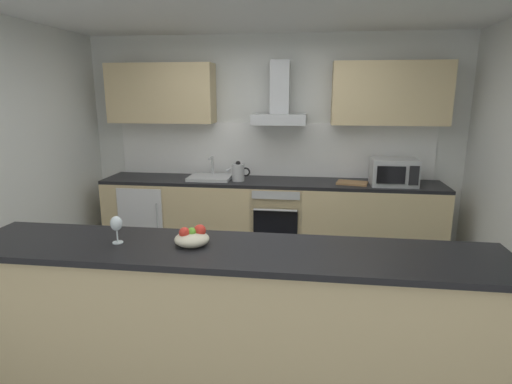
% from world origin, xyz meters
% --- Properties ---
extents(ground, '(5.57, 4.95, 0.02)m').
position_xyz_m(ground, '(0.00, 0.00, -0.01)').
color(ground, slate).
extents(wall_back, '(5.57, 0.12, 2.60)m').
position_xyz_m(wall_back, '(0.00, 2.03, 1.30)').
color(wall_back, silver).
rests_on(wall_back, ground).
extents(backsplash_tile, '(3.89, 0.02, 0.66)m').
position_xyz_m(backsplash_tile, '(0.00, 1.96, 1.23)').
color(backsplash_tile, white).
extents(counter_back, '(4.02, 0.60, 0.90)m').
position_xyz_m(counter_back, '(0.00, 1.65, 0.45)').
color(counter_back, '#D1B784').
rests_on(counter_back, ground).
extents(counter_island, '(3.39, 0.64, 0.98)m').
position_xyz_m(counter_island, '(-0.00, -0.78, 0.50)').
color(counter_island, '#D1B784').
rests_on(counter_island, ground).
extents(upper_cabinets, '(3.97, 0.32, 0.70)m').
position_xyz_m(upper_cabinets, '(0.00, 1.80, 1.91)').
color(upper_cabinets, '#D1B784').
extents(oven, '(0.60, 0.62, 0.80)m').
position_xyz_m(oven, '(0.10, 1.63, 0.46)').
color(oven, slate).
rests_on(oven, ground).
extents(refrigerator, '(0.58, 0.60, 0.85)m').
position_xyz_m(refrigerator, '(-1.51, 1.63, 0.43)').
color(refrigerator, white).
rests_on(refrigerator, ground).
extents(microwave, '(0.50, 0.38, 0.30)m').
position_xyz_m(microwave, '(1.41, 1.60, 1.05)').
color(microwave, '#B7BABC').
rests_on(microwave, counter_back).
extents(sink, '(0.50, 0.40, 0.26)m').
position_xyz_m(sink, '(-0.72, 1.64, 0.93)').
color(sink, silver).
rests_on(sink, counter_back).
extents(kettle, '(0.29, 0.15, 0.24)m').
position_xyz_m(kettle, '(-0.37, 1.59, 1.01)').
color(kettle, '#B7BABC').
rests_on(kettle, counter_back).
extents(range_hood, '(0.62, 0.45, 0.72)m').
position_xyz_m(range_hood, '(0.10, 1.76, 1.79)').
color(range_hood, '#B7BABC').
extents(wine_glass, '(0.08, 0.08, 0.18)m').
position_xyz_m(wine_glass, '(-0.73, -0.79, 1.11)').
color(wine_glass, silver).
rests_on(wine_glass, counter_island).
extents(fruit_bowl, '(0.22, 0.22, 0.13)m').
position_xyz_m(fruit_bowl, '(-0.25, -0.75, 1.03)').
color(fruit_bowl, beige).
rests_on(fruit_bowl, counter_island).
extents(chopping_board, '(0.38, 0.29, 0.02)m').
position_xyz_m(chopping_board, '(0.96, 1.60, 0.91)').
color(chopping_board, '#9E7247').
rests_on(chopping_board, counter_back).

